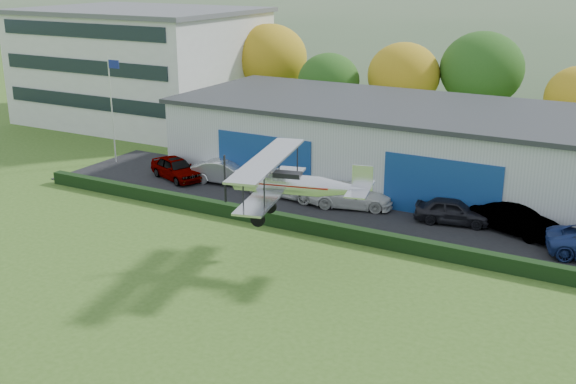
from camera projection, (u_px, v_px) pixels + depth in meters
The scene contains 15 objects.
ground at pixel (119, 380), 25.07m from camera, with size 300.00×300.00×0.00m, color #3B5D1D.
apron at pixel (401, 217), 41.17m from camera, with size 48.00×9.00×0.05m, color black.
hedge at pixel (370, 237), 37.06m from camera, with size 46.00×0.60×0.80m, color black.
hangar at pixel (470, 151), 45.25m from camera, with size 40.60×12.60×5.30m.
office_block at pixel (142, 65), 65.43m from camera, with size 20.60×15.60×10.40m.
flagpole at pixel (112, 100), 51.02m from camera, with size 1.05×0.10×8.00m.
tree_belt at pixel (463, 75), 56.76m from camera, with size 75.70×13.22×10.12m.
distant_hills at pixel (560, 100), 147.70m from camera, with size 430.00×196.00×56.00m.
car_0 at pixel (176, 168), 48.12m from camera, with size 1.84×4.57×1.56m, color gray.
car_1 at pixel (227, 172), 47.15m from camera, with size 1.68×4.83×1.59m, color silver.
car_2 at pixel (292, 183), 44.70m from camera, with size 2.71×5.88×1.63m, color silver.
car_3 at pixel (351, 195), 42.58m from camera, with size 2.07×5.10×1.48m, color silver.
car_4 at pixel (453, 211), 39.90m from camera, with size 1.73×4.31×1.47m, color black.
car_5 at pixel (515, 219), 38.40m from camera, with size 1.68×4.83×1.59m, color gray.
biplane at pixel (289, 182), 33.53m from camera, with size 7.45×8.48×3.16m.
Camera 1 is at (15.80, -16.10, 14.21)m, focal length 43.51 mm.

